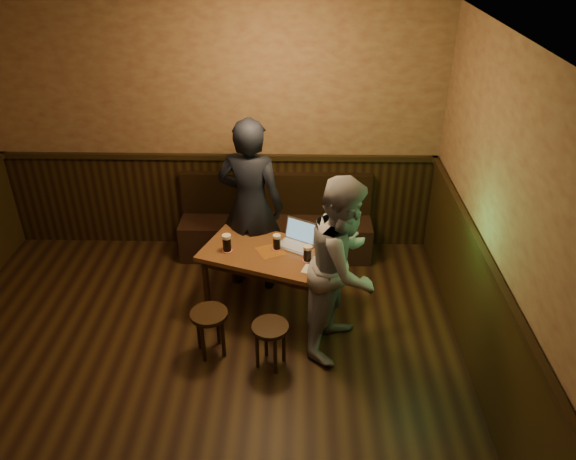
# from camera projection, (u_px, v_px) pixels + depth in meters

# --- Properties ---
(room) EXTENTS (5.04, 6.04, 2.84)m
(room) POSITION_uv_depth(u_px,v_px,m) (164.00, 299.00, 3.93)
(room) COLOR black
(room) RESTS_ON ground
(bench) EXTENTS (2.20, 0.50, 0.95)m
(bench) POSITION_uv_depth(u_px,v_px,m) (276.00, 229.00, 6.55)
(bench) COLOR black
(bench) RESTS_ON ground
(pub_table) EXTENTS (1.47, 1.14, 0.70)m
(pub_table) POSITION_uv_depth(u_px,v_px,m) (271.00, 259.00, 5.47)
(pub_table) COLOR brown
(pub_table) RESTS_ON ground
(stool_left) EXTENTS (0.44, 0.44, 0.46)m
(stool_left) POSITION_uv_depth(u_px,v_px,m) (210.00, 321.00, 5.03)
(stool_left) COLOR black
(stool_left) RESTS_ON ground
(stool_right) EXTENTS (0.42, 0.42, 0.44)m
(stool_right) POSITION_uv_depth(u_px,v_px,m) (270.00, 334.00, 4.90)
(stool_right) COLOR black
(stool_right) RESTS_ON ground
(pint_left) EXTENTS (0.11, 0.11, 0.18)m
(pint_left) POSITION_uv_depth(u_px,v_px,m) (227.00, 243.00, 5.39)
(pint_left) COLOR #B11516
(pint_left) RESTS_ON pub_table
(pint_mid) EXTENTS (0.10, 0.10, 0.16)m
(pint_mid) POSITION_uv_depth(u_px,v_px,m) (277.00, 242.00, 5.43)
(pint_mid) COLOR #B11516
(pint_mid) RESTS_ON pub_table
(pint_right) EXTENTS (0.10, 0.10, 0.16)m
(pint_right) POSITION_uv_depth(u_px,v_px,m) (307.00, 253.00, 5.24)
(pint_right) COLOR #B11516
(pint_right) RESTS_ON pub_table
(laptop) EXTENTS (0.42, 0.40, 0.24)m
(laptop) POSITION_uv_depth(u_px,v_px,m) (297.00, 239.00, 5.50)
(laptop) COLOR silver
(laptop) RESTS_ON pub_table
(menu) EXTENTS (0.26, 0.21, 0.00)m
(menu) POSITION_uv_depth(u_px,v_px,m) (315.00, 270.00, 5.14)
(menu) COLOR silver
(menu) RESTS_ON pub_table
(person_suit) EXTENTS (0.77, 0.59, 1.88)m
(person_suit) POSITION_uv_depth(u_px,v_px,m) (251.00, 206.00, 5.71)
(person_suit) COLOR black
(person_suit) RESTS_ON ground
(person_grey) EXTENTS (0.93, 1.02, 1.71)m
(person_grey) POSITION_uv_depth(u_px,v_px,m) (344.00, 266.00, 4.91)
(person_grey) COLOR gray
(person_grey) RESTS_ON ground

